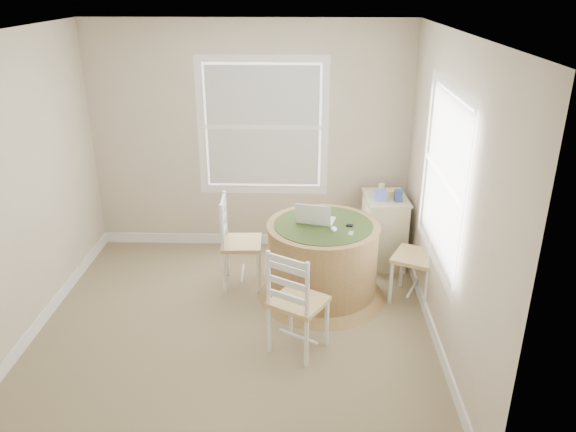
{
  "coord_description": "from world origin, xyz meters",
  "views": [
    {
      "loc": [
        0.63,
        -4.33,
        2.96
      ],
      "look_at": [
        0.47,
        0.45,
        0.94
      ],
      "focal_mm": 35.0,
      "sensor_mm": 36.0,
      "label": 1
    }
  ],
  "objects_px": {
    "chair_left": "(242,243)",
    "corner_chest": "(384,230)",
    "round_table": "(322,258)",
    "chair_near": "(298,301)",
    "chair_right": "(416,256)",
    "laptop": "(316,219)"
  },
  "relations": [
    {
      "from": "round_table",
      "to": "chair_near",
      "type": "distance_m",
      "value": 0.92
    },
    {
      "from": "chair_left",
      "to": "corner_chest",
      "type": "height_order",
      "value": "chair_left"
    },
    {
      "from": "laptop",
      "to": "corner_chest",
      "type": "relative_size",
      "value": 0.51
    },
    {
      "from": "chair_left",
      "to": "corner_chest",
      "type": "distance_m",
      "value": 1.61
    },
    {
      "from": "chair_right",
      "to": "corner_chest",
      "type": "distance_m",
      "value": 0.81
    },
    {
      "from": "chair_left",
      "to": "chair_right",
      "type": "xyz_separation_m",
      "value": [
        1.73,
        -0.25,
        0.0
      ]
    },
    {
      "from": "chair_right",
      "to": "laptop",
      "type": "distance_m",
      "value": 1.04
    },
    {
      "from": "chair_right",
      "to": "chair_near",
      "type": "bearing_deg",
      "value": -27.36
    },
    {
      "from": "chair_left",
      "to": "laptop",
      "type": "bearing_deg",
      "value": -104.79
    },
    {
      "from": "round_table",
      "to": "chair_right",
      "type": "xyz_separation_m",
      "value": [
        0.9,
        -0.04,
        0.05
      ]
    },
    {
      "from": "round_table",
      "to": "chair_near",
      "type": "height_order",
      "value": "chair_near"
    },
    {
      "from": "round_table",
      "to": "chair_near",
      "type": "xyz_separation_m",
      "value": [
        -0.22,
        -0.89,
        0.05
      ]
    },
    {
      "from": "chair_near",
      "to": "laptop",
      "type": "bearing_deg",
      "value": -68.42
    },
    {
      "from": "chair_right",
      "to": "chair_left",
      "type": "bearing_deg",
      "value": -73.0
    },
    {
      "from": "round_table",
      "to": "corner_chest",
      "type": "xyz_separation_m",
      "value": [
        0.7,
        0.75,
        -0.03
      ]
    },
    {
      "from": "chair_right",
      "to": "round_table",
      "type": "bearing_deg",
      "value": -66.91
    },
    {
      "from": "chair_left",
      "to": "round_table",
      "type": "bearing_deg",
      "value": -107.75
    },
    {
      "from": "chair_left",
      "to": "laptop",
      "type": "relative_size",
      "value": 2.34
    },
    {
      "from": "chair_near",
      "to": "chair_left",
      "type": "bearing_deg",
      "value": -31.21
    },
    {
      "from": "round_table",
      "to": "chair_left",
      "type": "height_order",
      "value": "chair_left"
    },
    {
      "from": "chair_left",
      "to": "corner_chest",
      "type": "xyz_separation_m",
      "value": [
        1.52,
        0.53,
        -0.08
      ]
    },
    {
      "from": "corner_chest",
      "to": "round_table",
      "type": "bearing_deg",
      "value": -136.81
    }
  ]
}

